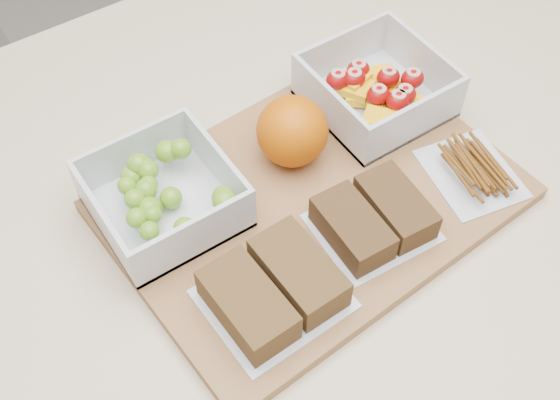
# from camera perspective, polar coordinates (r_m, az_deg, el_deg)

# --- Properties ---
(counter) EXTENTS (1.20, 0.90, 0.90)m
(counter) POSITION_cam_1_polar(r_m,az_deg,el_deg) (1.16, 1.19, -14.55)
(counter) COLOR beige
(counter) RESTS_ON ground
(cutting_board) EXTENTS (0.44, 0.33, 0.02)m
(cutting_board) POSITION_cam_1_polar(r_m,az_deg,el_deg) (0.77, 2.65, 0.04)
(cutting_board) COLOR #9B6C40
(cutting_board) RESTS_ON counter
(grape_container) EXTENTS (0.14, 0.14, 0.06)m
(grape_container) POSITION_cam_1_polar(r_m,az_deg,el_deg) (0.74, -9.44, 0.45)
(grape_container) COLOR silver
(grape_container) RESTS_ON cutting_board
(fruit_container) EXTENTS (0.14, 0.14, 0.06)m
(fruit_container) POSITION_cam_1_polar(r_m,az_deg,el_deg) (0.84, 7.82, 8.84)
(fruit_container) COLOR silver
(fruit_container) RESTS_ON cutting_board
(orange) EXTENTS (0.08, 0.08, 0.08)m
(orange) POSITION_cam_1_polar(r_m,az_deg,el_deg) (0.77, 1.01, 5.60)
(orange) COLOR #CE5A04
(orange) RESTS_ON cutting_board
(sandwich_bag_left) EXTENTS (0.13, 0.12, 0.04)m
(sandwich_bag_left) POSITION_cam_1_polar(r_m,az_deg,el_deg) (0.67, -0.53, -7.26)
(sandwich_bag_left) COLOR silver
(sandwich_bag_left) RESTS_ON cutting_board
(sandwich_bag_center) EXTENTS (0.12, 0.11, 0.04)m
(sandwich_bag_center) POSITION_cam_1_polar(r_m,az_deg,el_deg) (0.73, 7.64, -1.48)
(sandwich_bag_center) COLOR silver
(sandwich_bag_center) RESTS_ON cutting_board
(pretzel_bag) EXTENTS (0.11, 0.12, 0.02)m
(pretzel_bag) POSITION_cam_1_polar(r_m,az_deg,el_deg) (0.80, 15.42, 2.56)
(pretzel_bag) COLOR silver
(pretzel_bag) RESTS_ON cutting_board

